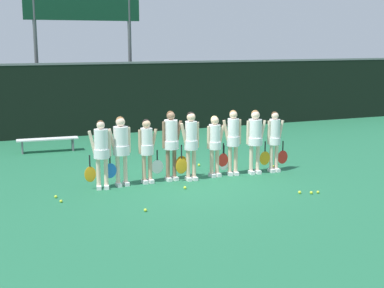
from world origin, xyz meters
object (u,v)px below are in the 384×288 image
Objects in this scene: player_7 at (255,136)px; tennis_ball_9 at (277,164)px; player_1 at (121,145)px; player_3 at (171,139)px; scoreboard at (83,8)px; tennis_ball_8 at (56,197)px; player_6 at (233,137)px; tennis_ball_4 at (274,166)px; player_8 at (275,137)px; player_4 at (191,140)px; tennis_ball_1 at (300,192)px; player_5 at (215,141)px; tennis_ball_5 at (311,193)px; tennis_ball_3 at (199,165)px; player_2 at (147,146)px; tennis_ball_7 at (185,188)px; tennis_ball_6 at (61,201)px; player_0 at (101,149)px; tennis_ball_2 at (318,192)px; bench_courtside at (48,140)px; tennis_ball_0 at (145,210)px.

tennis_ball_9 is at bearing 35.63° from player_7.
player_1 is 1.32m from player_3.
scoreboard is 10.38m from tennis_ball_8.
player_3 is at bearing -171.60° from tennis_ball_9.
player_1 is at bearing -171.70° from player_6.
player_1 reaches higher than tennis_ball_4.
player_8 is (0.60, -0.00, -0.08)m from player_7.
player_4 is 1.01× the size of player_6.
tennis_ball_9 is at bearing 69.27° from tennis_ball_1.
player_5 reaches higher than tennis_ball_5.
player_4 reaches higher than tennis_ball_3.
tennis_ball_7 is (0.66, -0.90, -0.90)m from player_2.
player_3 is at bearing -173.70° from player_6.
tennis_ball_7 is at bearing -157.97° from player_7.
player_6 reaches higher than tennis_ball_1.
tennis_ball_6 is 6.48m from tennis_ball_9.
player_6 reaches higher than tennis_ball_5.
tennis_ball_1 is 0.27m from tennis_ball_5.
player_8 is 2.36m from tennis_ball_1.
player_4 is at bearing -83.48° from scoreboard.
player_2 is at bearing 15.14° from player_0.
player_4 is (0.46, -0.18, -0.03)m from player_3.
player_8 is at bearing 75.58° from tennis_ball_1.
tennis_ball_9 is at bearing 27.81° from player_6.
tennis_ball_2 is 0.91× the size of tennis_ball_3.
player_1 is 4.42m from tennis_ball_1.
player_3 is (2.48, -4.81, 0.68)m from bench_courtside.
scoreboard reaches higher than tennis_ball_3.
scoreboard is at bearing 112.29° from player_7.
player_6 is (4.18, -4.89, 0.64)m from bench_courtside.
bench_courtside is 28.90× the size of tennis_ball_6.
scoreboard is 88.27× the size of tennis_ball_4.
player_8 is 1.26m from tennis_ball_9.
player_0 is 24.52× the size of tennis_ball_4.
tennis_ball_0 is (-4.27, -2.04, -0.92)m from player_8.
bench_courtside is 5.03m from player_1.
tennis_ball_5 is (3.12, -10.82, -4.69)m from scoreboard.
player_7 is 26.69× the size of tennis_ball_9.
player_3 reaches higher than player_2.
tennis_ball_3 is 1.12× the size of tennis_ball_9.
tennis_ball_4 reaches higher than tennis_ball_2.
player_7 reaches higher than tennis_ball_9.
player_7 reaches higher than player_0.
tennis_ball_5 is (-0.53, -2.62, 0.00)m from tennis_ball_4.
player_3 is at bearing -176.11° from tennis_ball_4.
player_2 is 22.63× the size of tennis_ball_7.
player_7 is at bearing 8.02° from tennis_ball_6.
tennis_ball_2 is at bearing -4.43° from tennis_ball_5.
player_3 is 2.80m from tennis_ball_0.
player_4 is at bearing 58.94° from tennis_ball_7.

